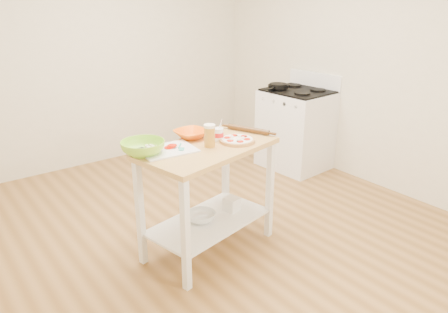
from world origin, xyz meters
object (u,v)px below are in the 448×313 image
skillet (278,86)px  orange_bowl (191,134)px  rolling_pin (248,130)px  green_bowl (143,148)px  cutting_board (167,150)px  pizza (237,140)px  knife (143,148)px  spatula (181,147)px  beer_pint (210,136)px  shelf_glass_bowl (201,217)px  yogurt_tub (218,134)px  shelf_bin (232,204)px  gas_stove (296,129)px  prep_island (208,177)px

skillet → orange_bowl: size_ratio=1.43×
skillet → rolling_pin: size_ratio=0.97×
green_bowl → rolling_pin: (0.95, -0.06, -0.03)m
skillet → cutting_board: (-2.05, -0.96, -0.07)m
pizza → knife: (-0.68, 0.27, 0.00)m
orange_bowl → spatula: bearing=-139.5°
knife → beer_pint: (0.45, -0.23, 0.07)m
green_bowl → skillet: bearing=22.5°
cutting_board → shelf_glass_bowl: size_ratio=1.80×
skillet → orange_bowl: bearing=-176.3°
spatula → shelf_glass_bowl: (0.15, -0.04, -0.62)m
rolling_pin → yogurt_tub: bearing=-176.4°
beer_pint → shelf_bin: 0.72m
spatula → gas_stove: bearing=-28.3°
gas_stove → green_bowl: gas_stove is taller
spatula → shelf_glass_bowl: 0.64m
green_bowl → rolling_pin: green_bowl is taller
green_bowl → prep_island: bearing=-16.2°
rolling_pin → shelf_bin: 0.64m
pizza → beer_pint: beer_pint is taller
green_bowl → shelf_bin: (0.73, -0.11, -0.63)m
beer_pint → rolling_pin: beer_pint is taller
green_bowl → shelf_bin: 0.97m
skillet → rolling_pin: skillet is taller
knife → shelf_bin: bearing=-12.4°
skillet → rolling_pin: (-1.27, -0.98, -0.05)m
cutting_board → beer_pint: 0.34m
gas_stove → rolling_pin: 1.69m
skillet → spatula: 2.19m
gas_stove → knife: bearing=-167.9°
pizza → cutting_board: 0.56m
yogurt_tub → beer_pint: bearing=-151.1°
green_bowl → beer_pint: size_ratio=1.84×
gas_stove → spatula: size_ratio=7.63×
beer_pint → shelf_glass_bowl: bearing=145.8°
shelf_bin → rolling_pin: bearing=14.6°
prep_island → pizza: 0.37m
shelf_bin → prep_island: bearing=-174.4°
prep_island → green_bowl: green_bowl is taller
knife → prep_island: bearing=-23.1°
cutting_board → yogurt_tub: 0.45m
shelf_bin → gas_stove: bearing=27.5°
prep_island → skillet: bearing=31.2°
pizza → rolling_pin: bearing=30.8°
pizza → rolling_pin: (0.23, 0.14, 0.01)m
orange_bowl → shelf_glass_bowl: size_ratio=1.09×
skillet → green_bowl: 2.40m
prep_island → knife: knife is taller
knife → yogurt_tub: yogurt_tub is taller
cutting_board → yogurt_tub: bearing=0.5°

